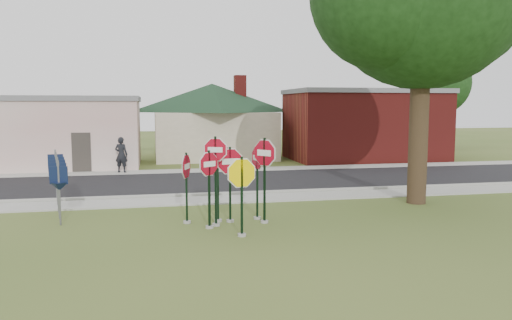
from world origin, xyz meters
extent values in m
plane|color=#415720|center=(0.00, 0.00, 0.00)|extent=(120.00, 120.00, 0.00)
cube|color=gray|center=(0.00, 5.50, 0.03)|extent=(60.00, 1.60, 0.06)
cube|color=black|center=(0.00, 10.00, 0.02)|extent=(60.00, 7.00, 0.04)
cube|color=gray|center=(0.00, 14.30, 0.03)|extent=(60.00, 1.60, 0.06)
cube|color=gray|center=(0.00, 6.50, 0.07)|extent=(60.00, 0.20, 0.14)
cylinder|color=gray|center=(-0.34, 1.44, 0.04)|extent=(0.24, 0.24, 0.08)
cube|color=black|center=(-0.34, 1.44, 1.37)|extent=(0.07, 0.07, 2.74)
cylinder|color=white|center=(-0.34, 1.44, 2.34)|extent=(0.92, 0.39, 0.99)
cylinder|color=maroon|center=(-0.34, 1.44, 2.34)|extent=(0.85, 0.37, 0.92)
cube|color=white|center=(-0.34, 1.44, 2.34)|extent=(0.42, 0.18, 0.16)
cylinder|color=gray|center=(0.22, 0.09, 0.04)|extent=(0.24, 0.24, 0.08)
cube|color=black|center=(0.22, 0.09, 1.13)|extent=(0.07, 0.06, 2.25)
cylinder|color=white|center=(0.22, 0.09, 1.79)|extent=(1.13, 0.24, 1.15)
cylinder|color=#F9D700|center=(0.22, 0.09, 1.79)|extent=(1.05, 0.23, 1.07)
cylinder|color=gray|center=(-0.56, 1.19, 0.04)|extent=(0.24, 0.24, 0.08)
cube|color=black|center=(-0.56, 1.19, 1.17)|extent=(0.08, 0.08, 2.34)
cylinder|color=white|center=(-0.56, 1.19, 1.94)|extent=(0.82, 0.61, 1.01)
cylinder|color=maroon|center=(-0.56, 1.19, 1.94)|extent=(0.76, 0.57, 0.93)
cube|color=white|center=(-0.56, 1.19, 1.94)|extent=(0.38, 0.28, 0.16)
cylinder|color=gray|center=(1.19, 1.53, 0.04)|extent=(0.24, 0.24, 0.08)
cube|color=black|center=(1.19, 1.53, 1.33)|extent=(0.08, 0.08, 2.67)
cylinder|color=white|center=(1.19, 1.53, 2.20)|extent=(0.72, 0.94, 1.17)
cylinder|color=maroon|center=(1.19, 1.53, 2.20)|extent=(0.68, 0.87, 1.08)
cube|color=white|center=(1.19, 1.53, 2.20)|extent=(0.34, 0.43, 0.19)
cylinder|color=gray|center=(0.16, 1.86, 0.04)|extent=(0.24, 0.24, 0.08)
cube|color=black|center=(0.16, 1.86, 1.19)|extent=(0.07, 0.06, 2.38)
cylinder|color=white|center=(0.16, 1.86, 1.93)|extent=(1.13, 0.17, 1.14)
cylinder|color=maroon|center=(0.16, 1.86, 1.93)|extent=(1.05, 0.16, 1.05)
cube|color=white|center=(0.16, 1.86, 1.93)|extent=(0.52, 0.08, 0.18)
cylinder|color=gray|center=(-0.20, 1.99, 0.04)|extent=(0.24, 0.24, 0.08)
cube|color=black|center=(-0.20, 1.99, 1.30)|extent=(0.06, 0.05, 2.60)
cylinder|color=white|center=(-0.20, 1.99, 2.18)|extent=(1.05, 0.04, 1.05)
cylinder|color=maroon|center=(-0.20, 1.99, 2.18)|extent=(0.97, 0.04, 0.97)
cube|color=white|center=(-0.20, 1.99, 2.18)|extent=(0.48, 0.02, 0.17)
cylinder|color=gray|center=(1.08, 2.08, 0.04)|extent=(0.24, 0.24, 0.08)
cube|color=black|center=(1.08, 2.08, 1.21)|extent=(0.06, 0.07, 2.41)
cylinder|color=white|center=(1.08, 2.08, 1.99)|extent=(0.27, 1.02, 1.04)
cylinder|color=maroon|center=(1.08, 2.08, 1.99)|extent=(0.25, 0.94, 0.97)
cube|color=white|center=(1.08, 2.08, 1.99)|extent=(0.13, 0.47, 0.17)
cylinder|color=gray|center=(-1.18, 1.96, 0.04)|extent=(0.24, 0.24, 0.08)
cube|color=black|center=(-1.18, 1.96, 1.11)|extent=(0.07, 0.07, 2.22)
cylinder|color=white|center=(-1.18, 1.96, 1.79)|extent=(0.39, 1.00, 1.06)
cylinder|color=maroon|center=(-1.18, 1.96, 1.79)|extent=(0.37, 0.92, 0.98)
cube|color=white|center=(-1.18, 1.96, 1.79)|extent=(0.18, 0.46, 0.17)
cube|color=#59595E|center=(-5.00, 2.50, 1.00)|extent=(0.05, 0.05, 2.00)
cube|color=black|center=(-5.00, 2.50, 1.55)|extent=(0.55, 0.13, 0.55)
cone|color=black|center=(-5.00, 2.50, 1.20)|extent=(0.65, 0.65, 0.25)
cube|color=#59595E|center=(-5.20, 3.50, 1.00)|extent=(0.05, 0.05, 2.00)
cube|color=black|center=(-5.20, 3.50, 1.55)|extent=(0.55, 0.09, 0.55)
cone|color=black|center=(-5.20, 3.50, 1.20)|extent=(0.62, 0.62, 0.25)
cube|color=#59595E|center=(-5.40, 4.50, 1.00)|extent=(0.05, 0.05, 2.00)
cube|color=black|center=(-5.40, 4.50, 1.55)|extent=(0.55, 0.05, 0.55)
cone|color=black|center=(-5.40, 4.50, 1.20)|extent=(0.58, 0.58, 0.25)
cube|color=#59595E|center=(-5.60, 5.50, 1.00)|extent=(0.05, 0.05, 2.00)
cube|color=black|center=(-5.60, 5.50, 1.55)|extent=(0.55, 0.05, 0.55)
cone|color=black|center=(-5.60, 5.50, 1.20)|extent=(0.58, 0.58, 0.25)
cube|color=#59595E|center=(-5.80, 6.50, 1.00)|extent=(0.05, 0.05, 2.00)
cube|color=black|center=(-5.80, 6.50, 1.55)|extent=(0.55, 0.09, 0.55)
cone|color=black|center=(-5.80, 6.50, 1.20)|extent=(0.62, 0.62, 0.25)
cube|color=silver|center=(-9.00, 18.00, 2.00)|extent=(12.00, 6.00, 4.00)
cube|color=slate|center=(-9.00, 18.00, 4.05)|extent=(12.20, 6.20, 0.30)
cube|color=#332D28|center=(-6.00, 15.02, 1.10)|extent=(1.00, 0.10, 2.20)
cube|color=beige|center=(2.00, 22.00, 1.60)|extent=(8.00, 8.00, 3.20)
pyramid|color=#15301D|center=(2.00, 22.00, 5.20)|extent=(11.60, 11.60, 2.00)
cube|color=maroon|center=(4.00, 22.00, 5.00)|extent=(0.80, 0.80, 1.60)
cube|color=maroon|center=(12.00, 18.50, 2.25)|extent=(10.00, 6.00, 4.50)
cube|color=slate|center=(12.00, 18.50, 4.60)|extent=(10.20, 6.20, 0.30)
cube|color=white|center=(10.00, 15.55, 2.60)|extent=(2.00, 0.08, 0.90)
cylinder|color=black|center=(7.50, 3.50, 3.05)|extent=(0.70, 0.70, 6.11)
cylinder|color=black|center=(22.00, 26.00, 2.00)|extent=(0.50, 0.50, 4.00)
sphere|color=black|center=(22.00, 26.00, 5.60)|extent=(5.60, 5.60, 5.60)
imported|color=black|center=(-3.86, 14.28, 1.02)|extent=(0.82, 0.68, 1.92)
camera|label=1|loc=(-2.17, -13.39, 3.65)|focal=35.00mm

